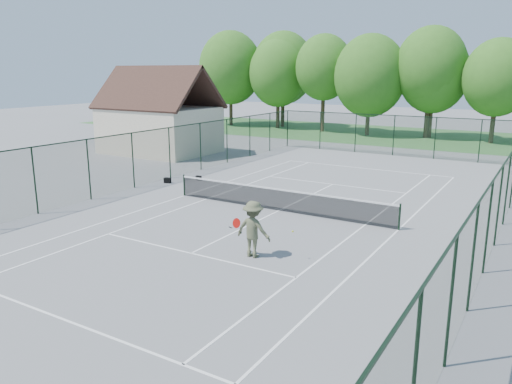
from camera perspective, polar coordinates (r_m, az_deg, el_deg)
ground at (r=22.84m, az=2.60°, el=-2.15°), size 140.00×140.00×0.00m
grass_far at (r=50.80m, az=19.13°, el=5.89°), size 80.00×16.00×0.01m
court_lines at (r=22.84m, az=2.60°, el=-2.14°), size 11.05×23.85×0.01m
tennis_net at (r=22.69m, az=2.61°, el=-0.76°), size 11.08×0.08×1.10m
fence_enclosure at (r=22.46m, az=2.64°, el=1.68°), size 18.05×36.05×3.02m
utility_building at (r=39.62m, az=-11.02°, el=8.93°), size 8.60×6.27×6.63m
tree_line_far at (r=50.42m, az=19.67°, el=12.64°), size 39.40×6.40×9.70m
sports_bag_a at (r=28.87m, az=-10.09°, el=1.32°), size 0.43×0.32×0.30m
sports_bag_b at (r=29.45m, az=-6.58°, el=1.62°), size 0.32×0.20×0.24m
tennis_player at (r=17.02m, az=-0.32°, el=-4.26°), size 2.21×0.83×1.96m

